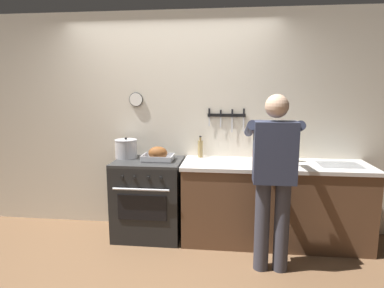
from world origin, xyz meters
TOP-DOWN VIEW (x-y plane):
  - ground_plane at (0.00, 0.00)m, footprint 8.00×8.00m
  - wall_back at (-0.00, 1.35)m, footprint 6.00×0.13m
  - counter_block at (1.21, 0.99)m, footprint 2.03×0.65m
  - stove at (-0.22, 0.99)m, footprint 0.76×0.67m
  - person_cook at (1.11, 0.40)m, footprint 0.51×0.63m
  - roasting_pan at (-0.11, 0.99)m, footprint 0.35×0.26m
  - stock_pot at (-0.51, 1.10)m, footprint 0.26×0.26m
  - cutting_board at (1.13, 0.86)m, footprint 0.36×0.24m
  - bottle_soy_sauce at (1.13, 1.04)m, footprint 0.05×0.05m
  - bottle_vinegar at (0.36, 1.22)m, footprint 0.06×0.06m
  - bottle_cooking_oil at (1.44, 1.11)m, footprint 0.07×0.07m
  - bottle_hot_sauce at (0.98, 1.02)m, footprint 0.05×0.05m

SIDE VIEW (x-z plane):
  - ground_plane at x=0.00m, z-range 0.00..0.00m
  - stove at x=-0.22m, z-range 0.00..0.90m
  - counter_block at x=1.21m, z-range 0.01..0.91m
  - cutting_board at x=1.13m, z-range 0.90..0.92m
  - person_cook at x=1.11m, z-range 0.12..1.78m
  - roasting_pan at x=-0.11m, z-range 0.89..1.05m
  - bottle_hot_sauce at x=0.98m, z-range 0.88..1.07m
  - bottle_soy_sauce at x=1.13m, z-range 0.88..1.09m
  - bottle_cooking_oil at x=1.44m, z-range 0.88..1.12m
  - bottle_vinegar at x=0.36m, z-range 0.88..1.14m
  - stock_pot at x=-0.51m, z-range 0.89..1.13m
  - wall_back at x=0.00m, z-range 0.00..2.60m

